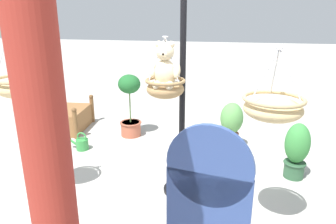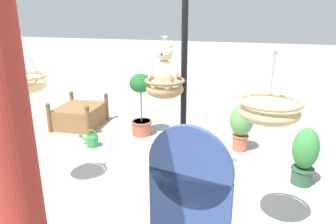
# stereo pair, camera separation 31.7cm
# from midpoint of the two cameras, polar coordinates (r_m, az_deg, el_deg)

# --- Properties ---
(ground_plane) EXTENTS (40.00, 40.00, 0.00)m
(ground_plane) POSITION_cam_midpoint_polar(r_m,az_deg,el_deg) (4.00, -2.06, -15.06)
(ground_plane) COLOR #ADAAA3
(display_pole_central) EXTENTS (0.44, 0.44, 2.41)m
(display_pole_central) POSITION_cam_midpoint_polar(r_m,az_deg,el_deg) (3.76, 0.10, -4.44)
(display_pole_central) COLOR black
(display_pole_central) RESTS_ON ground
(hanging_basket_with_teddy) EXTENTS (0.43, 0.43, 0.65)m
(hanging_basket_with_teddy) POSITION_cam_midpoint_polar(r_m,az_deg,el_deg) (3.36, -3.21, 4.47)
(hanging_basket_with_teddy) COLOR #A37F51
(teddy_bear) EXTENTS (0.33, 0.30, 0.48)m
(teddy_bear) POSITION_cam_midpoint_polar(r_m,az_deg,el_deg) (3.29, -3.37, 7.96)
(teddy_bear) COLOR beige
(hanging_basket_left_high) EXTENTS (0.56, 0.56, 0.66)m
(hanging_basket_left_high) POSITION_cam_midpoint_polar(r_m,az_deg,el_deg) (2.95, 15.67, 0.81)
(hanging_basket_left_high) COLOR tan
(hanging_basket_right_low) EXTENTS (0.48, 0.48, 0.77)m
(hanging_basket_right_low) POSITION_cam_midpoint_polar(r_m,az_deg,el_deg) (3.84, -27.69, 4.17)
(hanging_basket_right_low) COLOR tan
(greenhouse_pillar_left) EXTENTS (0.41, 0.41, 2.91)m
(greenhouse_pillar_left) POSITION_cam_midpoint_polar(r_m,az_deg,el_deg) (1.66, -25.81, -11.72)
(greenhouse_pillar_left) COLOR #9E2D23
(greenhouse_pillar_left) RESTS_ON ground
(wooden_planter_box) EXTENTS (0.93, 1.03, 0.57)m
(wooden_planter_box) POSITION_cam_midpoint_polar(r_m,az_deg,el_deg) (6.36, -19.58, -1.03)
(wooden_planter_box) COLOR olive
(wooden_planter_box) RESTS_ON ground
(potted_plant_fern_front) EXTENTS (0.39, 0.39, 1.13)m
(potted_plant_fern_front) POSITION_cam_midpoint_polar(r_m,az_deg,el_deg) (5.62, -8.54, 1.48)
(potted_plant_fern_front) COLOR #AD563D
(potted_plant_fern_front) RESTS_ON ground
(potted_plant_bushy_green) EXTENTS (0.37, 0.37, 0.77)m
(potted_plant_bushy_green) POSITION_cam_midpoint_polar(r_m,az_deg,el_deg) (5.18, 9.76, -1.89)
(potted_plant_bushy_green) COLOR #BC6042
(potted_plant_bushy_green) RESTS_ON ground
(potted_plant_conical_shrub) EXTENTS (0.32, 0.32, 0.78)m
(potted_plant_conical_shrub) POSITION_cam_midpoint_polar(r_m,az_deg,el_deg) (4.49, 20.48, -6.46)
(potted_plant_conical_shrub) COLOR #2D5638
(potted_plant_conical_shrub) RESTS_ON ground
(display_sign_board) EXTENTS (0.61, 0.15, 1.47)m
(display_sign_board) POSITION_cam_midpoint_polar(r_m,az_deg,el_deg) (2.31, 3.16, -16.40)
(display_sign_board) COLOR #334C8C
(display_sign_board) RESTS_ON ground
(watering_can) EXTENTS (0.35, 0.20, 0.30)m
(watering_can) POSITION_cam_midpoint_polar(r_m,az_deg,el_deg) (5.39, -17.07, -5.54)
(watering_can) COLOR #338C3F
(watering_can) RESTS_ON ground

